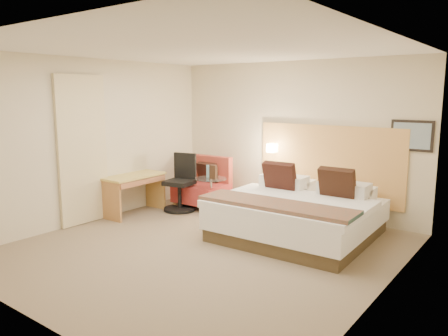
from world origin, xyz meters
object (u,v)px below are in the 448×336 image
Objects in this scene: desk_chair at (181,187)px; desk at (135,183)px; lounge_chair at (204,187)px; bed at (298,214)px; side_table at (211,193)px.

desk is at bearing -123.95° from desk_chair.
desk_chair is (-0.15, -0.48, 0.05)m from lounge_chair.
desk_chair is at bearing 178.68° from bed.
lounge_chair reaches higher than desk.
lounge_chair is (-2.28, 0.53, 0.03)m from bed.
side_table is at bearing 41.92° from desk.
desk is 1.11× the size of desk_chair.
bed is 1.95× the size of desk.
desk is (-2.90, -0.64, 0.21)m from bed.
side_table is at bearing -34.59° from lounge_chair.
bed reaches higher than lounge_chair.
side_table is 0.58m from desk_chair.
lounge_chair is 0.50m from desk_chair.
lounge_chair is 1.34m from desk.
bed is at bearing 12.41° from desk.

